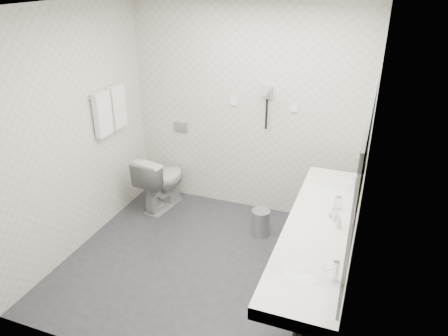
% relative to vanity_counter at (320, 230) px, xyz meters
% --- Properties ---
extents(floor, '(2.80, 2.80, 0.00)m').
position_rel_vanity_counter_xyz_m(floor, '(-1.12, 0.20, -0.80)').
color(floor, '#29282E').
rests_on(floor, ground).
extents(ceiling, '(2.80, 2.80, 0.00)m').
position_rel_vanity_counter_xyz_m(ceiling, '(-1.12, 0.20, 1.70)').
color(ceiling, silver).
rests_on(ceiling, wall_back).
extents(wall_back, '(2.80, 0.00, 2.80)m').
position_rel_vanity_counter_xyz_m(wall_back, '(-1.12, 1.50, 0.45)').
color(wall_back, beige).
rests_on(wall_back, floor).
extents(wall_front, '(2.80, 0.00, 2.80)m').
position_rel_vanity_counter_xyz_m(wall_front, '(-1.12, -1.10, 0.45)').
color(wall_front, beige).
rests_on(wall_front, floor).
extents(wall_left, '(0.00, 2.60, 2.60)m').
position_rel_vanity_counter_xyz_m(wall_left, '(-2.52, 0.20, 0.45)').
color(wall_left, beige).
rests_on(wall_left, floor).
extents(wall_right, '(0.00, 2.60, 2.60)m').
position_rel_vanity_counter_xyz_m(wall_right, '(0.27, 0.20, 0.45)').
color(wall_right, beige).
rests_on(wall_right, floor).
extents(vanity_counter, '(0.55, 2.20, 0.10)m').
position_rel_vanity_counter_xyz_m(vanity_counter, '(0.00, 0.00, 0.00)').
color(vanity_counter, silver).
rests_on(vanity_counter, floor).
extents(vanity_panel, '(0.03, 2.15, 0.75)m').
position_rel_vanity_counter_xyz_m(vanity_panel, '(0.02, 0.00, -0.42)').
color(vanity_panel, gray).
rests_on(vanity_panel, floor).
extents(vanity_post_far, '(0.06, 0.06, 0.75)m').
position_rel_vanity_counter_xyz_m(vanity_post_far, '(0.05, 1.04, -0.42)').
color(vanity_post_far, silver).
rests_on(vanity_post_far, floor).
extents(mirror, '(0.02, 2.20, 1.05)m').
position_rel_vanity_counter_xyz_m(mirror, '(0.26, 0.00, 0.65)').
color(mirror, '#B2BCC6').
rests_on(mirror, wall_right).
extents(basin_near, '(0.40, 0.31, 0.05)m').
position_rel_vanity_counter_xyz_m(basin_near, '(0.00, -0.65, 0.04)').
color(basin_near, silver).
rests_on(basin_near, vanity_counter).
extents(basin_far, '(0.40, 0.31, 0.05)m').
position_rel_vanity_counter_xyz_m(basin_far, '(0.00, 0.65, 0.04)').
color(basin_far, silver).
rests_on(basin_far, vanity_counter).
extents(faucet_near, '(0.04, 0.04, 0.15)m').
position_rel_vanity_counter_xyz_m(faucet_near, '(0.19, -0.65, 0.12)').
color(faucet_near, silver).
rests_on(faucet_near, vanity_counter).
extents(faucet_far, '(0.04, 0.04, 0.15)m').
position_rel_vanity_counter_xyz_m(faucet_far, '(0.19, 0.65, 0.12)').
color(faucet_far, silver).
rests_on(faucet_far, vanity_counter).
extents(soap_bottle_a, '(0.06, 0.06, 0.10)m').
position_rel_vanity_counter_xyz_m(soap_bottle_a, '(0.11, 0.10, 0.10)').
color(soap_bottle_a, silver).
rests_on(soap_bottle_a, vanity_counter).
extents(soap_bottle_b, '(0.10, 0.10, 0.09)m').
position_rel_vanity_counter_xyz_m(soap_bottle_b, '(0.07, 0.17, 0.10)').
color(soap_bottle_b, silver).
rests_on(soap_bottle_b, vanity_counter).
extents(soap_bottle_c, '(0.04, 0.04, 0.11)m').
position_rel_vanity_counter_xyz_m(soap_bottle_c, '(0.14, 0.01, 0.11)').
color(soap_bottle_c, silver).
rests_on(soap_bottle_c, vanity_counter).
extents(glass_left, '(0.06, 0.06, 0.11)m').
position_rel_vanity_counter_xyz_m(glass_left, '(0.10, 0.31, 0.11)').
color(glass_left, silver).
rests_on(glass_left, vanity_counter).
extents(toilet, '(0.49, 0.75, 0.71)m').
position_rel_vanity_counter_xyz_m(toilet, '(-2.08, 1.10, -0.44)').
color(toilet, silver).
rests_on(toilet, floor).
extents(flush_plate, '(0.18, 0.02, 0.12)m').
position_rel_vanity_counter_xyz_m(flush_plate, '(-1.98, 1.49, 0.15)').
color(flush_plate, '#B2B5BA').
rests_on(flush_plate, wall_back).
extents(pedal_bin, '(0.23, 0.23, 0.29)m').
position_rel_vanity_counter_xyz_m(pedal_bin, '(-0.75, 0.93, -0.66)').
color(pedal_bin, '#B2B5BA').
rests_on(pedal_bin, floor).
extents(bin_lid, '(0.21, 0.21, 0.02)m').
position_rel_vanity_counter_xyz_m(bin_lid, '(-0.75, 0.93, -0.50)').
color(bin_lid, '#B2B5BA').
rests_on(bin_lid, pedal_bin).
extents(towel_rail, '(0.02, 0.62, 0.02)m').
position_rel_vanity_counter_xyz_m(towel_rail, '(-2.47, 0.75, 0.75)').
color(towel_rail, silver).
rests_on(towel_rail, wall_left).
extents(towel_near, '(0.07, 0.24, 0.48)m').
position_rel_vanity_counter_xyz_m(towel_near, '(-2.46, 0.61, 0.53)').
color(towel_near, white).
rests_on(towel_near, towel_rail).
extents(towel_far, '(0.07, 0.24, 0.48)m').
position_rel_vanity_counter_xyz_m(towel_far, '(-2.46, 0.89, 0.53)').
color(towel_far, white).
rests_on(towel_far, towel_rail).
extents(dryer_cradle, '(0.10, 0.04, 0.14)m').
position_rel_vanity_counter_xyz_m(dryer_cradle, '(-0.88, 1.47, 0.70)').
color(dryer_cradle, gray).
rests_on(dryer_cradle, wall_back).
extents(dryer_barrel, '(0.08, 0.14, 0.08)m').
position_rel_vanity_counter_xyz_m(dryer_barrel, '(-0.88, 1.40, 0.73)').
color(dryer_barrel, gray).
rests_on(dryer_barrel, dryer_cradle).
extents(dryer_cord, '(0.02, 0.02, 0.35)m').
position_rel_vanity_counter_xyz_m(dryer_cord, '(-0.88, 1.46, 0.45)').
color(dryer_cord, black).
rests_on(dryer_cord, dryer_cradle).
extents(switch_plate_a, '(0.09, 0.02, 0.09)m').
position_rel_vanity_counter_xyz_m(switch_plate_a, '(-1.27, 1.49, 0.55)').
color(switch_plate_a, silver).
rests_on(switch_plate_a, wall_back).
extents(switch_plate_b, '(0.09, 0.02, 0.09)m').
position_rel_vanity_counter_xyz_m(switch_plate_b, '(-0.57, 1.49, 0.55)').
color(switch_plate_b, silver).
rests_on(switch_plate_b, wall_back).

